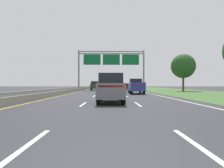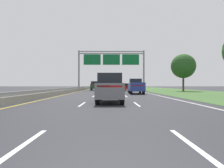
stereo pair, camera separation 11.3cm
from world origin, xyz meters
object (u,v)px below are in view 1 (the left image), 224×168
at_px(pickup_truck_blue, 136,86).
at_px(car_darkgreen_left_lane_suv, 95,86).
at_px(car_grey_centre_lane_suv, 111,88).
at_px(roadside_tree_mid, 183,66).
at_px(overhead_sign_gantry, 111,62).
at_px(car_red_right_lane_sedan, 128,87).

bearing_deg(pickup_truck_blue, car_darkgreen_left_lane_suv, 23.75).
height_order(car_grey_centre_lane_suv, roadside_tree_mid, roadside_tree_mid).
bearing_deg(car_grey_centre_lane_suv, overhead_sign_gantry, -0.56).
distance_m(overhead_sign_gantry, car_darkgreen_left_lane_suv, 7.23).
bearing_deg(car_red_right_lane_sedan, car_grey_centre_lane_suv, 171.71).
bearing_deg(car_darkgreen_left_lane_suv, overhead_sign_gantry, -126.16).
distance_m(pickup_truck_blue, car_grey_centre_lane_suv, 14.31).
height_order(pickup_truck_blue, car_darkgreen_left_lane_suv, pickup_truck_blue).
distance_m(overhead_sign_gantry, roadside_tree_mid, 15.31).
height_order(pickup_truck_blue, car_red_right_lane_sedan, pickup_truck_blue).
bearing_deg(car_red_right_lane_sedan, roadside_tree_mid, -104.08).
relative_size(car_grey_centre_lane_suv, roadside_tree_mid, 0.63).
xyz_separation_m(car_darkgreen_left_lane_suv, car_grey_centre_lane_suv, (3.66, -32.01, 0.00)).
bearing_deg(overhead_sign_gantry, car_darkgreen_left_lane_suv, 144.86).
relative_size(car_darkgreen_left_lane_suv, roadside_tree_mid, 0.64).
xyz_separation_m(overhead_sign_gantry, pickup_truck_blue, (3.48, -15.43, -5.41)).
bearing_deg(roadside_tree_mid, pickup_truck_blue, -136.62).
height_order(car_darkgreen_left_lane_suv, roadside_tree_mid, roadside_tree_mid).
height_order(overhead_sign_gantry, roadside_tree_mid, overhead_sign_gantry).
relative_size(overhead_sign_gantry, roadside_tree_mid, 2.03).
xyz_separation_m(pickup_truck_blue, roadside_tree_mid, (10.86, 10.26, 3.93)).
height_order(pickup_truck_blue, roadside_tree_mid, roadside_tree_mid).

